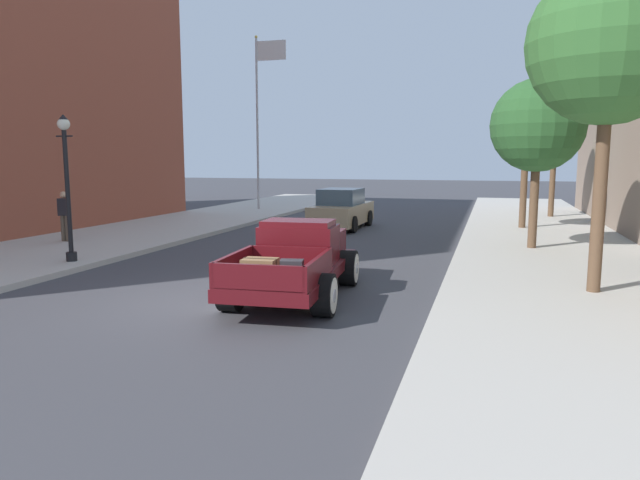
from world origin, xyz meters
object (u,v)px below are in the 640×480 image
car_background_tan (342,210)px  flagpole (261,104)px  street_tree_farthest (555,141)px  street_lamp_near (67,177)px  street_tree_second (538,126)px  street_tree_third (526,134)px  pedestrian_sidewalk_left (64,213)px  hotrod_truck_maroon (298,259)px  street_tree_nearest (610,44)px

car_background_tan → flagpole: (-6.08, 6.20, 5.00)m
street_tree_farthest → street_lamp_near: bearing=-128.9°
street_tree_second → street_tree_third: 5.46m
pedestrian_sidewalk_left → street_lamp_near: size_ratio=0.43×
pedestrian_sidewalk_left → flagpole: size_ratio=0.18×
hotrod_truck_maroon → pedestrian_sidewalk_left: (-9.62, 4.35, 0.33)m
flagpole → car_background_tan: bearing=-45.5°
street_lamp_near → street_tree_third: 16.59m
street_tree_nearest → hotrod_truck_maroon: bearing=-166.8°
pedestrian_sidewalk_left → flagpole: 14.36m
street_lamp_near → flagpole: 16.96m
street_tree_second → car_background_tan: bearing=148.8°
flagpole → street_tree_farthest: (14.73, 0.07, -2.08)m
hotrod_truck_maroon → street_tree_nearest: street_tree_nearest is taller
pedestrian_sidewalk_left → street_tree_third: 17.14m
street_tree_second → street_tree_third: (-0.04, 5.46, -0.01)m
street_tree_second → street_tree_third: street_tree_second is taller
flagpole → street_tree_second: flagpole is taller
street_tree_third → street_tree_farthest: street_tree_third is taller
flagpole → street_tree_nearest: flagpole is taller
flagpole → hotrod_truck_maroon: bearing=-65.5°
hotrod_truck_maroon → street_tree_second: bearing=55.1°
flagpole → street_tree_nearest: 21.67m
hotrod_truck_maroon → street_tree_second: size_ratio=0.99×
hotrod_truck_maroon → flagpole: flagpole is taller
street_tree_nearest → street_tree_third: size_ratio=1.33×
car_background_tan → flagpole: bearing=134.5°
street_tree_third → flagpole: bearing=159.0°
hotrod_truck_maroon → street_lamp_near: bearing=169.4°
car_background_tan → pedestrian_sidewalk_left: bearing=-136.0°
street_tree_third → street_tree_farthest: bearing=73.6°
street_tree_nearest → street_tree_second: 6.10m
hotrod_truck_maroon → street_tree_farthest: 19.31m
street_lamp_near → street_tree_farthest: size_ratio=0.82×
car_background_tan → flagpole: 10.02m
street_tree_third → street_tree_farthest: size_ratio=1.04×
street_lamp_near → street_tree_nearest: 13.05m
flagpole → street_tree_nearest: size_ratio=1.41×
street_tree_second → hotrod_truck_maroon: bearing=-124.9°
pedestrian_sidewalk_left → street_tree_third: (14.68, 8.41, 2.74)m
flagpole → street_tree_second: bearing=-38.5°
hotrod_truck_maroon → pedestrian_sidewalk_left: 10.56m
hotrod_truck_maroon → flagpole: (-8.15, 17.84, 5.02)m
car_background_tan → street_tree_nearest: (8.01, -10.25, 4.29)m
street_lamp_near → car_background_tan: bearing=65.3°
hotrod_truck_maroon → street_tree_second: 9.43m
hotrod_truck_maroon → pedestrian_sidewalk_left: size_ratio=3.05×
street_tree_nearest → street_tree_farthest: street_tree_nearest is taller
street_tree_third → street_tree_nearest: bearing=-85.5°
car_background_tan → street_tree_farthest: (8.64, 6.27, 2.92)m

